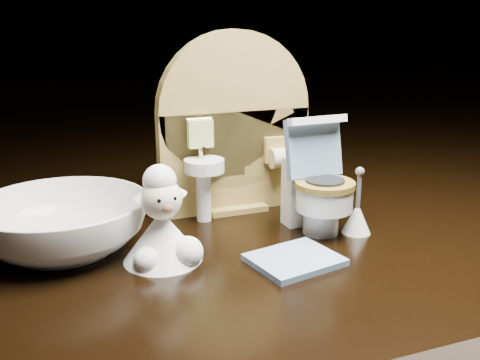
# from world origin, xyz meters

# --- Properties ---
(backdrop_panel) EXTENTS (0.13, 0.05, 0.15)m
(backdrop_panel) POSITION_xyz_m (-0.00, 0.06, 0.07)
(backdrop_panel) COLOR olive
(backdrop_panel) RESTS_ON ground
(toy_toilet) EXTENTS (0.05, 0.06, 0.09)m
(toy_toilet) POSITION_xyz_m (0.04, -0.00, 0.03)
(toy_toilet) COLOR white
(toy_toilet) RESTS_ON ground
(bath_mat) EXTENTS (0.06, 0.06, 0.00)m
(bath_mat) POSITION_xyz_m (0.00, -0.05, 0.00)
(bath_mat) COLOR #6A89AC
(bath_mat) RESTS_ON ground
(toilet_brush) EXTENTS (0.02, 0.02, 0.05)m
(toilet_brush) POSITION_xyz_m (0.07, -0.02, 0.01)
(toilet_brush) COLOR white
(toilet_brush) RESTS_ON ground
(plush_lamb) EXTENTS (0.05, 0.05, 0.07)m
(plush_lamb) POSITION_xyz_m (-0.08, -0.02, 0.02)
(plush_lamb) COLOR white
(plush_lamb) RESTS_ON ground
(ceramic_bowl) EXTENTS (0.15, 0.15, 0.04)m
(ceramic_bowl) POSITION_xyz_m (-0.14, 0.02, 0.02)
(ceramic_bowl) COLOR white
(ceramic_bowl) RESTS_ON ground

